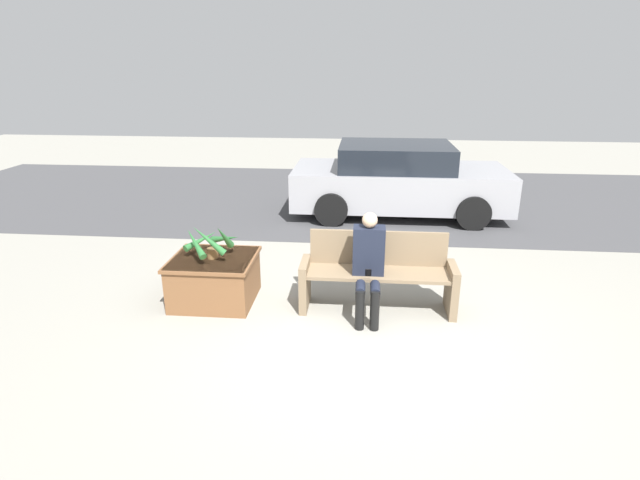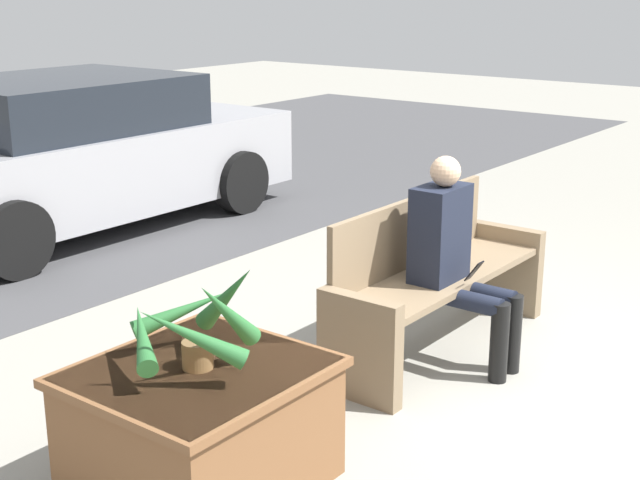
# 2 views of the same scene
# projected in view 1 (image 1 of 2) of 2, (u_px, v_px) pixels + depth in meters

# --- Properties ---
(ground_plane) EXTENTS (30.00, 30.00, 0.00)m
(ground_plane) POSITION_uv_depth(u_px,v_px,m) (360.00, 337.00, 5.38)
(ground_plane) COLOR gray
(road_surface) EXTENTS (20.00, 6.00, 0.01)m
(road_surface) POSITION_uv_depth(u_px,v_px,m) (364.00, 198.00, 10.94)
(road_surface) COLOR #424244
(road_surface) RESTS_ON ground_plane
(bench) EXTENTS (1.81, 0.50, 0.91)m
(bench) POSITION_uv_depth(u_px,v_px,m) (378.00, 273.00, 5.89)
(bench) COLOR #7A664C
(bench) RESTS_ON ground_plane
(person_seated) EXTENTS (0.36, 0.61, 1.22)m
(person_seated) POSITION_uv_depth(u_px,v_px,m) (368.00, 262.00, 5.64)
(person_seated) COLOR black
(person_seated) RESTS_ON ground_plane
(planter_box) EXTENTS (1.00, 0.92, 0.57)m
(planter_box) POSITION_uv_depth(u_px,v_px,m) (215.00, 278.00, 6.10)
(planter_box) COLOR brown
(planter_box) RESTS_ON ground_plane
(potted_plant) EXTENTS (0.69, 0.68, 0.48)m
(potted_plant) POSITION_uv_depth(u_px,v_px,m) (211.00, 241.00, 5.95)
(potted_plant) COLOR brown
(potted_plant) RESTS_ON planter_box
(parked_car) EXTENTS (4.04, 1.98, 1.36)m
(parked_car) POSITION_uv_depth(u_px,v_px,m) (398.00, 180.00, 9.59)
(parked_car) COLOR #99999E
(parked_car) RESTS_ON ground_plane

